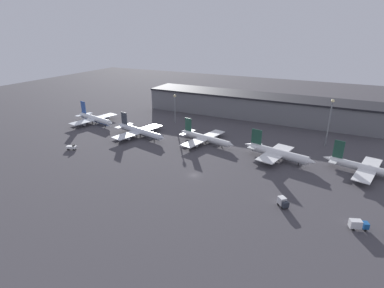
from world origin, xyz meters
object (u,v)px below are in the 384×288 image
Objects in this scene: airplane_4 at (371,169)px; service_vehicle_3 at (358,224)px; service_vehicle_4 at (72,147)px; airplane_0 at (95,119)px; service_vehicle_1 at (283,202)px; airplane_2 at (205,138)px; airplane_1 at (140,131)px; airplane_3 at (278,153)px.

service_vehicle_3 is at bearing -84.42° from airplane_4.
service_vehicle_3 is at bearing -20.69° from service_vehicle_4.
service_vehicle_3 is (164.55, -52.75, -1.41)m from airplane_0.
airplane_0 is 147.90m from service_vehicle_1.
airplane_2 is 75.65m from service_vehicle_4.
service_vehicle_1 is (53.53, -48.70, -1.04)m from airplane_2.
service_vehicle_1 is 0.85× the size of service_vehicle_4.
airplane_2 is 94.26m from service_vehicle_3.
service_vehicle_1 is at bearing -10.40° from airplane_1.
airplane_1 is 1.09× the size of airplane_3.
airplane_3 is 6.63× the size of service_vehicle_4.
service_vehicle_3 is 1.12× the size of service_vehicle_4.
airplane_4 reaches higher than service_vehicle_4.
airplane_4 is 47.24m from service_vehicle_3.
airplane_1 is 7.23× the size of service_vehicle_4.
airplane_4 reaches higher than airplane_2.
airplane_0 is 172.81m from service_vehicle_3.
airplane_3 is at bearing 2.03° from service_vehicle_4.
airplane_4 reaches higher than airplane_1.
service_vehicle_3 is at bearing -7.14° from airplane_1.
airplane_3 is at bearing 9.82° from airplane_0.
service_vehicle_3 is at bearing -4.79° from airplane_0.
service_vehicle_4 is at bearing -137.68° from service_vehicle_1.
airplane_1 is at bearing 139.29° from service_vehicle_3.
airplane_2 is 85.03m from airplane_4.
airplane_1 is 0.98× the size of airplane_4.
service_vehicle_4 is at bearing -133.04° from airplane_2.
service_vehicle_3 reaches higher than service_vehicle_4.
airplane_2 is at bearing 126.15° from service_vehicle_3.
airplane_4 is at bearing -2.67° from service_vehicle_4.
airplane_1 is at bearing 1.83° from airplane_0.
airplane_3 is (42.99, -6.05, 0.70)m from airplane_2.
airplane_1 is 8.49× the size of service_vehicle_1.
airplane_3 is at bearing 14.11° from airplane_1.
airplane_3 is 43.96m from service_vehicle_1.
airplane_4 is 8.69× the size of service_vehicle_1.
service_vehicle_3 is (120.06, -43.98, -1.41)m from airplane_1.
service_vehicle_1 is at bearing -20.05° from service_vehicle_4.
airplane_3 reaches higher than airplane_2.
service_vehicle_1 is 0.76× the size of service_vehicle_3.
service_vehicle_1 is at bearing 152.66° from service_vehicle_3.
airplane_1 is 40.74m from service_vehicle_4.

